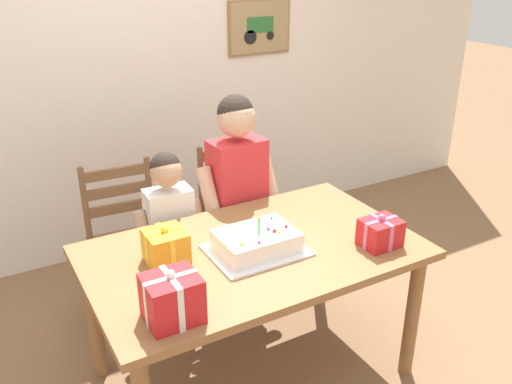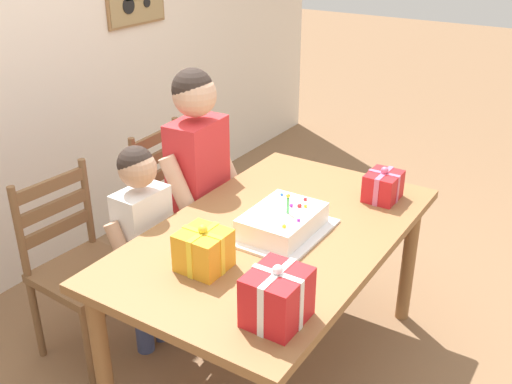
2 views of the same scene
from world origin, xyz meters
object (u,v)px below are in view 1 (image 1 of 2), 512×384
object	(u,v)px
chair_right	(239,215)
birthday_cake	(257,242)
gift_box_red_large	(166,247)
child_older	(238,184)
gift_box_beside_cake	(380,233)
gift_box_corner_small	(172,298)
dining_table	(253,265)
child_younger	(170,225)
chair_left	(128,242)

from	to	relation	value
chair_right	birthday_cake	bearing A→B (deg)	-112.58
gift_box_red_large	child_older	size ratio (longest dim) A/B	0.14
child_older	gift_box_beside_cake	bearing A→B (deg)	-70.38
birthday_cake	child_older	size ratio (longest dim) A/B	0.33
gift_box_corner_small	child_older	distance (m)	1.19
birthday_cake	child_older	distance (m)	0.67
gift_box_beside_cake	dining_table	bearing A→B (deg)	153.59
dining_table	gift_box_beside_cake	distance (m)	0.62
gift_box_corner_small	child_younger	distance (m)	0.99
child_older	child_younger	size ratio (longest dim) A/B	1.24
gift_box_corner_small	dining_table	bearing A→B (deg)	31.04
dining_table	chair_left	world-z (taller)	chair_left
dining_table	chair_left	size ratio (longest dim) A/B	1.69
chair_left	child_younger	world-z (taller)	child_younger
gift_box_red_large	child_older	xyz separation A→B (m)	(0.63, 0.51, -0.02)
birthday_cake	gift_box_red_large	xyz separation A→B (m)	(-0.40, 0.12, 0.03)
birthday_cake	chair_right	world-z (taller)	birthday_cake
gift_box_corner_small	child_older	world-z (taller)	child_older
gift_box_beside_cake	child_older	world-z (taller)	child_older
dining_table	child_younger	world-z (taller)	child_younger
chair_left	chair_right	distance (m)	0.74
child_older	child_younger	distance (m)	0.45
birthday_cake	gift_box_beside_cake	world-z (taller)	birthday_cake
birthday_cake	child_older	bearing A→B (deg)	70.02
gift_box_red_large	gift_box_beside_cake	distance (m)	1.00
child_younger	gift_box_beside_cake	bearing A→B (deg)	-49.77
gift_box_corner_small	chair_left	distance (m)	1.23
birthday_cake	child_older	world-z (taller)	child_older
birthday_cake	gift_box_beside_cake	size ratio (longest dim) A/B	2.38
gift_box_red_large	chair_left	bearing A→B (deg)	87.75
gift_box_corner_small	chair_right	bearing A→B (deg)	52.41
gift_box_corner_small	chair_left	xyz separation A→B (m)	(0.16, 1.16, -0.37)
gift_box_beside_cake	chair_left	size ratio (longest dim) A/B	0.20
gift_box_red_large	gift_box_beside_cake	xyz separation A→B (m)	(0.94, -0.35, -0.01)
birthday_cake	gift_box_corner_small	distance (m)	0.60
birthday_cake	gift_box_beside_cake	distance (m)	0.59
birthday_cake	chair_left	xyz separation A→B (m)	(-0.37, 0.88, -0.33)
dining_table	chair_right	size ratio (longest dim) A/B	1.69
birthday_cake	gift_box_red_large	world-z (taller)	birthday_cake
chair_right	child_younger	distance (m)	0.64
child_older	chair_left	bearing A→B (deg)	157.32
dining_table	birthday_cake	size ratio (longest dim) A/B	3.54
gift_box_beside_cake	child_younger	xyz separation A→B (m)	(-0.73, 0.86, -0.16)
dining_table	gift_box_corner_small	distance (m)	0.64
birthday_cake	gift_box_red_large	distance (m)	0.42
gift_box_corner_small	child_older	xyz separation A→B (m)	(0.76, 0.91, -0.03)
dining_table	gift_box_beside_cake	size ratio (longest dim) A/B	8.42
birthday_cake	child_younger	size ratio (longest dim) A/B	0.41
gift_box_red_large	chair_left	size ratio (longest dim) A/B	0.21
gift_box_red_large	chair_left	distance (m)	0.84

